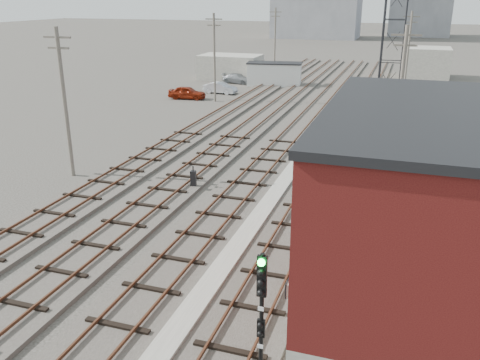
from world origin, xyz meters
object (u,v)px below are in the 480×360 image
at_px(site_trailer, 274,74).
at_px(car_silver, 220,88).
at_px(switch_stand, 193,179).
at_px(car_grey, 238,79).
at_px(signal_mast, 261,309).
at_px(car_red, 187,93).

height_order(site_trailer, car_silver, site_trailer).
bearing_deg(switch_stand, site_trailer, 88.95).
bearing_deg(switch_stand, car_grey, 96.21).
height_order(switch_stand, site_trailer, site_trailer).
distance_m(signal_mast, switch_stand, 16.21).
bearing_deg(car_grey, switch_stand, -151.74).
bearing_deg(car_grey, car_silver, -163.50).
distance_m(car_red, car_grey, 11.81).
height_order(site_trailer, car_grey, site_trailer).
bearing_deg(site_trailer, car_silver, -129.78).
relative_size(signal_mast, site_trailer, 0.59).
height_order(switch_stand, car_grey, switch_stand).
bearing_deg(car_red, car_silver, -34.40).
xyz_separation_m(switch_stand, site_trailer, (-4.71, 36.68, 0.82)).
xyz_separation_m(switch_stand, car_silver, (-9.20, 29.35, 0.03)).
xyz_separation_m(switch_stand, car_grey, (-9.57, 36.77, -0.01)).
distance_m(switch_stand, car_silver, 30.76).
bearing_deg(car_red, signal_mast, -159.17).
height_order(site_trailer, car_red, site_trailer).
bearing_deg(car_red, car_grey, -15.27).
bearing_deg(car_grey, signal_mast, -147.14).
bearing_deg(car_red, switch_stand, -161.20).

